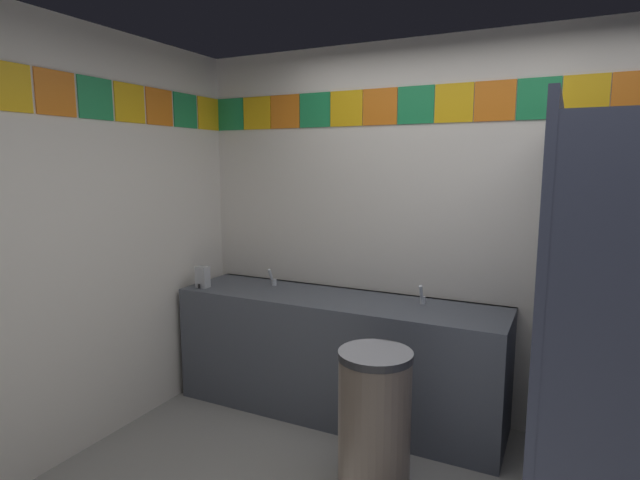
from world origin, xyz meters
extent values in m
cube|color=silver|center=(0.00, 1.49, 1.28)|extent=(4.00, 0.08, 2.56)
cube|color=#1E8C4C|center=(-1.87, 1.44, 2.13)|extent=(0.24, 0.01, 0.24)
cube|color=yellow|center=(-1.62, 1.44, 2.13)|extent=(0.24, 0.01, 0.24)
cube|color=orange|center=(-1.37, 1.44, 2.13)|extent=(0.24, 0.01, 0.24)
cube|color=#1E8C4C|center=(-1.12, 1.44, 2.13)|extent=(0.24, 0.01, 0.24)
cube|color=yellow|center=(-0.87, 1.44, 2.13)|extent=(0.24, 0.01, 0.24)
cube|color=orange|center=(-0.62, 1.44, 2.13)|extent=(0.24, 0.01, 0.24)
cube|color=#1E8C4C|center=(-0.37, 1.44, 2.13)|extent=(0.24, 0.01, 0.24)
cube|color=yellow|center=(-0.12, 1.44, 2.13)|extent=(0.24, 0.01, 0.24)
cube|color=orange|center=(0.12, 1.44, 2.13)|extent=(0.24, 0.01, 0.24)
cube|color=#1E8C4C|center=(0.37, 1.44, 2.13)|extent=(0.24, 0.01, 0.24)
cube|color=yellow|center=(0.62, 1.44, 2.13)|extent=(0.24, 0.01, 0.24)
cube|color=orange|center=(0.87, 1.44, 2.13)|extent=(0.24, 0.01, 0.24)
cube|color=silver|center=(-2.04, 0.00, 1.28)|extent=(0.08, 2.89, 2.56)
cube|color=yellow|center=(-1.99, -0.26, 2.13)|extent=(0.01, 0.24, 0.24)
cube|color=orange|center=(-1.99, 0.00, 2.13)|extent=(0.01, 0.24, 0.24)
cube|color=#1E8C4C|center=(-1.99, 0.26, 2.13)|extent=(0.01, 0.24, 0.24)
cube|color=yellow|center=(-1.99, 0.53, 2.13)|extent=(0.01, 0.24, 0.24)
cube|color=orange|center=(-1.99, 0.79, 2.13)|extent=(0.01, 0.24, 0.24)
cube|color=#1E8C4C|center=(-1.99, 1.05, 2.13)|extent=(0.01, 0.24, 0.24)
cube|color=yellow|center=(-1.99, 1.31, 2.13)|extent=(0.01, 0.24, 0.24)
cube|color=#4C515B|center=(-0.81, 1.15, 0.42)|extent=(2.28, 0.59, 0.83)
cube|color=#4C515B|center=(-0.81, 1.43, 0.79)|extent=(2.28, 0.03, 0.08)
cylinder|color=silver|center=(-1.38, 1.12, 0.78)|extent=(0.34, 0.34, 0.10)
cylinder|color=silver|center=(-0.24, 1.12, 0.78)|extent=(0.34, 0.34, 0.10)
cylinder|color=silver|center=(-1.38, 1.26, 0.86)|extent=(0.04, 0.04, 0.05)
cylinder|color=silver|center=(-1.38, 1.21, 0.93)|extent=(0.02, 0.06, 0.09)
cylinder|color=silver|center=(-0.24, 1.26, 0.86)|extent=(0.04, 0.04, 0.05)
cylinder|color=silver|center=(-0.24, 1.21, 0.93)|extent=(0.02, 0.06, 0.09)
cube|color=#B7BABF|center=(-1.82, 0.97, 0.91)|extent=(0.09, 0.07, 0.16)
cylinder|color=black|center=(-1.82, 0.93, 0.85)|extent=(0.02, 0.02, 0.03)
cube|color=#33384C|center=(0.51, 0.67, 1.00)|extent=(0.04, 1.55, 2.00)
cylinder|color=silver|center=(0.53, -0.08, 1.10)|extent=(0.02, 0.02, 0.10)
cylinder|color=brown|center=(-0.26, 0.43, 0.37)|extent=(0.38, 0.38, 0.75)
cylinder|color=#262628|center=(-0.26, 0.43, 0.77)|extent=(0.39, 0.39, 0.04)
camera|label=1|loc=(0.58, -1.93, 1.74)|focal=28.43mm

